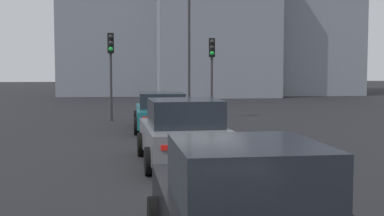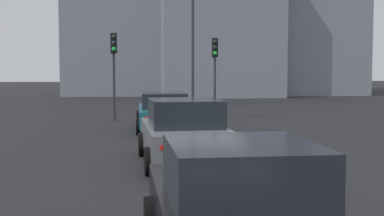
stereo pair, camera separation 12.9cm
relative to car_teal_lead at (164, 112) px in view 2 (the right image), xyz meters
name	(u,v)px [view 2 (the right image)]	position (x,y,z in m)	size (l,w,h in m)	color
ground_plane	(190,170)	(-7.58, -0.15, -0.81)	(160.00, 160.00, 0.20)	black
car_teal_lead	(164,112)	(0.00, 0.00, 0.00)	(4.78, 2.16, 1.44)	#19606B
car_grey_second	(184,133)	(-7.26, -0.05, 0.07)	(4.29, 2.24, 1.62)	slate
car_black_third	(238,213)	(-14.38, 0.07, 0.05)	(4.16, 2.04, 1.57)	black
traffic_light_near_left	(215,61)	(4.50, -2.72, 2.02)	(0.32, 0.30, 3.79)	#2D2D30
traffic_light_near_right	(114,58)	(3.61, 1.99, 2.12)	(0.32, 0.29, 3.93)	#2D2D30
street_lamp_kerbside	(193,23)	(12.22, -2.58, 4.45)	(0.56, 0.36, 8.95)	#2D2D30
building_facade_center	(212,31)	(27.69, -6.15, 5.08)	(15.28, 9.72, 11.57)	gray
building_facade_right	(123,29)	(27.67, 1.85, 5.17)	(8.19, 10.26, 11.76)	gray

